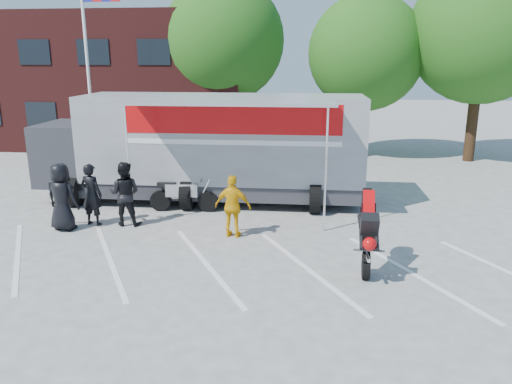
% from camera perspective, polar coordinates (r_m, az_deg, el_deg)
% --- Properties ---
extents(ground, '(100.00, 100.00, 0.00)m').
position_cam_1_polar(ground, '(11.24, -7.78, -10.11)').
color(ground, '#ADADA7').
rests_on(ground, ground).
extents(parking_bay_lines, '(18.09, 13.33, 0.01)m').
position_cam_1_polar(parking_bay_lines, '(12.12, -6.62, -8.10)').
color(parking_bay_lines, white).
rests_on(parking_bay_lines, ground).
extents(office_building, '(18.00, 8.00, 7.00)m').
position_cam_1_polar(office_building, '(30.59, -18.23, 12.06)').
color(office_building, '#4D1A18').
rests_on(office_building, ground).
extents(flagpole, '(1.61, 0.12, 8.00)m').
position_cam_1_polar(flagpole, '(21.73, -18.20, 15.19)').
color(flagpole, white).
rests_on(flagpole, ground).
extents(tree_left, '(6.12, 6.12, 8.64)m').
position_cam_1_polar(tree_left, '(26.25, -3.75, 16.88)').
color(tree_left, '#382314').
rests_on(tree_left, ground).
extents(tree_mid, '(5.44, 5.44, 7.68)m').
position_cam_1_polar(tree_mid, '(24.94, 12.47, 15.23)').
color(tree_mid, '#382314').
rests_on(tree_mid, ground).
extents(tree_right, '(6.46, 6.46, 9.12)m').
position_cam_1_polar(tree_right, '(25.44, 24.46, 16.37)').
color(tree_right, '#382314').
rests_on(tree_right, ground).
extents(transporter_truck, '(11.31, 5.59, 3.57)m').
position_cam_1_polar(transporter_truck, '(17.24, -5.29, -0.96)').
color(transporter_truck, '#96999E').
rests_on(transporter_truck, ground).
extents(parked_motorcycle, '(2.28, 0.88, 1.17)m').
position_cam_1_polar(parked_motorcycle, '(16.15, -8.17, -2.17)').
color(parked_motorcycle, '#B5B5BA').
rests_on(parked_motorcycle, ground).
extents(stunt_bike_rider, '(0.89, 1.81, 2.10)m').
position_cam_1_polar(stunt_bike_rider, '(12.18, 12.17, -8.27)').
color(stunt_bike_rider, black).
rests_on(stunt_bike_rider, ground).
extents(spectator_leather_a, '(1.06, 0.81, 1.93)m').
position_cam_1_polar(spectator_leather_a, '(15.06, -21.31, -0.53)').
color(spectator_leather_a, black).
rests_on(spectator_leather_a, ground).
extents(spectator_leather_b, '(0.75, 0.57, 1.83)m').
position_cam_1_polar(spectator_leather_b, '(15.24, -18.29, -0.28)').
color(spectator_leather_b, black).
rests_on(spectator_leather_b, ground).
extents(spectator_leather_c, '(0.94, 0.75, 1.89)m').
position_cam_1_polar(spectator_leather_c, '(14.95, -14.77, -0.19)').
color(spectator_leather_c, black).
rests_on(spectator_leather_c, ground).
extents(spectator_hivis, '(1.06, 0.56, 1.72)m').
position_cam_1_polar(spectator_hivis, '(13.52, -2.64, -1.67)').
color(spectator_hivis, '#F4B10C').
rests_on(spectator_hivis, ground).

